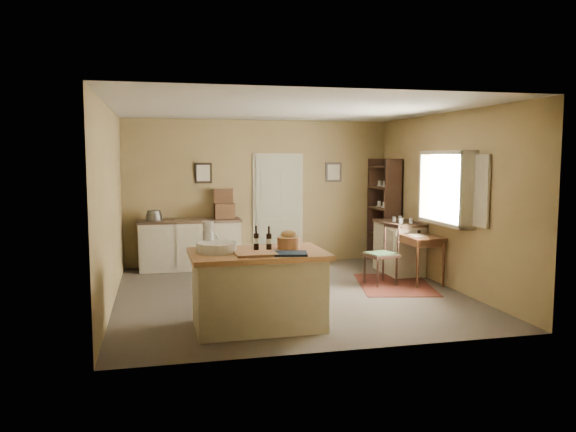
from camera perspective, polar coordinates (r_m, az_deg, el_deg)
name	(u,v)px	position (r m, az deg, el deg)	size (l,w,h in m)	color
ground	(290,294)	(8.37, 0.21, -7.91)	(5.00, 5.00, 0.00)	#61564A
wall_back	(260,192)	(10.59, -2.91, 2.42)	(5.00, 0.10, 2.70)	#937C4F
wall_front	(346,222)	(5.76, 5.95, -0.66)	(5.00, 0.10, 2.70)	#937C4F
wall_left	(110,206)	(7.96, -17.60, 0.94)	(0.10, 5.00, 2.70)	#937C4F
wall_right	(447,200)	(9.06, 15.80, 1.58)	(0.10, 5.00, 2.70)	#937C4F
ceiling	(290,109)	(8.15, 0.22, 10.84)	(5.00, 5.00, 0.00)	silver
door	(278,208)	(10.65, -1.01, 0.85)	(0.97, 0.06, 2.11)	#ACAC90
framed_prints	(270,173)	(10.59, -1.83, 4.43)	(2.82, 0.02, 0.38)	black
window	(449,188)	(8.83, 16.03, 2.77)	(0.25, 1.99, 1.12)	beige
work_island	(257,287)	(6.70, -3.13, -7.22)	(1.61, 1.06, 1.20)	beige
sideboard	(191,243)	(10.23, -9.87, -2.68)	(1.82, 0.52, 1.18)	beige
rug	(395,285)	(9.10, 10.78, -6.85)	(1.10, 1.60, 0.01)	#4C2315
writing_desk	(420,242)	(9.23, 13.24, -2.55)	(0.52, 0.85, 0.82)	#3B2113
desk_chair	(381,255)	(8.99, 9.40, -3.94)	(0.44, 0.44, 0.94)	black
right_cabinet	(399,247)	(9.97, 11.20, -3.08)	(0.58, 1.04, 0.99)	beige
shelving_unit	(386,211)	(10.81, 9.95, 0.49)	(0.34, 0.89, 1.98)	black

